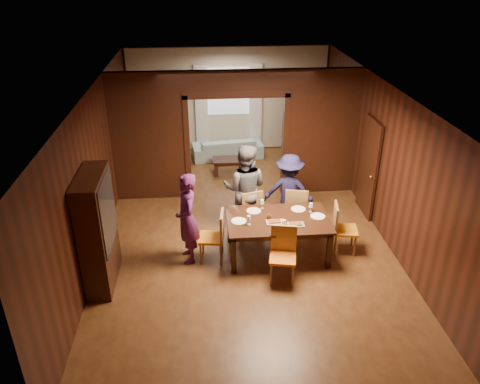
{
  "coord_description": "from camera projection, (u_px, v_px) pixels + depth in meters",
  "views": [
    {
      "loc": [
        -0.76,
        -8.22,
        5.03
      ],
      "look_at": [
        -0.09,
        -0.4,
        1.05
      ],
      "focal_mm": 35.0,
      "sensor_mm": 36.0,
      "label": 1
    }
  ],
  "objects": [
    {
      "name": "plate_far_l",
      "position": [
        254.0,
        211.0,
        8.73
      ],
      "size": [
        0.27,
        0.27,
        0.01
      ],
      "primitive_type": "cylinder",
      "color": "silver",
      "rests_on": "dining_table"
    },
    {
      "name": "plate_far_r",
      "position": [
        298.0,
        209.0,
        8.79
      ],
      "size": [
        0.27,
        0.27,
        0.01
      ],
      "primitive_type": "cylinder",
      "color": "white",
      "rests_on": "dining_table"
    },
    {
      "name": "chair_far_r",
      "position": [
        296.0,
        207.0,
        9.43
      ],
      "size": [
        0.52,
        0.52,
        0.97
      ],
      "primitive_type": null,
      "rotation": [
        0.0,
        0.0,
        2.92
      ],
      "color": "red",
      "rests_on": "floor"
    },
    {
      "name": "hutch",
      "position": [
        98.0,
        231.0,
        7.66
      ],
      "size": [
        0.4,
        1.2,
        2.0
      ],
      "primitive_type": "cube",
      "color": "black",
      "rests_on": "floor"
    },
    {
      "name": "room_walls",
      "position": [
        235.0,
        129.0,
        10.63
      ],
      "size": [
        5.52,
        9.01,
        2.9
      ],
      "color": "black",
      "rests_on": "floor"
    },
    {
      "name": "plate_right",
      "position": [
        318.0,
        216.0,
        8.55
      ],
      "size": [
        0.27,
        0.27,
        0.01
      ],
      "primitive_type": "cylinder",
      "color": "white",
      "rests_on": "dining_table"
    },
    {
      "name": "ceiling",
      "position": [
        243.0,
        89.0,
        8.32
      ],
      "size": [
        5.5,
        9.0,
        0.02
      ],
      "primitive_type": "cube",
      "color": "silver",
      "rests_on": "room_walls"
    },
    {
      "name": "chair_right",
      "position": [
        345.0,
        228.0,
        8.7
      ],
      "size": [
        0.51,
        0.51,
        0.97
      ],
      "primitive_type": null,
      "rotation": [
        0.0,
        0.0,
        1.4
      ],
      "color": "orange",
      "rests_on": "floor"
    },
    {
      "name": "chair_far_l",
      "position": [
        248.0,
        210.0,
        9.34
      ],
      "size": [
        0.55,
        0.55,
        0.97
      ],
      "primitive_type": null,
      "rotation": [
        0.0,
        0.0,
        3.44
      ],
      "color": "orange",
      "rests_on": "floor"
    },
    {
      "name": "person_grey",
      "position": [
        245.0,
        189.0,
        9.21
      ],
      "size": [
        1.04,
        0.89,
        1.84
      ],
      "primitive_type": "imported",
      "rotation": [
        0.0,
        0.0,
        2.9
      ],
      "color": "#4C4D52",
      "rests_on": "floor"
    },
    {
      "name": "tumbler",
      "position": [
        284.0,
        224.0,
        8.19
      ],
      "size": [
        0.07,
        0.07,
        0.14
      ],
      "primitive_type": "cylinder",
      "color": "silver",
      "rests_on": "dining_table"
    },
    {
      "name": "condiment_jar",
      "position": [
        269.0,
        217.0,
        8.43
      ],
      "size": [
        0.08,
        0.08,
        0.11
      ],
      "primitive_type": null,
      "color": "#452810",
      "rests_on": "dining_table"
    },
    {
      "name": "serving_bowl",
      "position": [
        282.0,
        216.0,
        8.51
      ],
      "size": [
        0.31,
        0.31,
        0.07
      ],
      "primitive_type": "imported",
      "color": "black",
      "rests_on": "dining_table"
    },
    {
      "name": "dining_table",
      "position": [
        277.0,
        237.0,
        8.65
      ],
      "size": [
        1.86,
        1.16,
        0.76
      ],
      "primitive_type": "cube",
      "color": "black",
      "rests_on": "floor"
    },
    {
      "name": "door_right",
      "position": [
        369.0,
        168.0,
        9.81
      ],
      "size": [
        0.06,
        0.9,
        2.1
      ],
      "primitive_type": "cube",
      "color": "black",
      "rests_on": "floor"
    },
    {
      "name": "wineglass_right",
      "position": [
        311.0,
        207.0,
        8.67
      ],
      "size": [
        0.08,
        0.08,
        0.18
      ],
      "primitive_type": null,
      "color": "silver",
      "rests_on": "dining_table"
    },
    {
      "name": "wineglass_left",
      "position": [
        249.0,
        220.0,
        8.26
      ],
      "size": [
        0.08,
        0.08,
        0.18
      ],
      "primitive_type": null,
      "color": "silver",
      "rests_on": "dining_table"
    },
    {
      "name": "plate_left",
      "position": [
        239.0,
        221.0,
        8.4
      ],
      "size": [
        0.27,
        0.27,
        0.01
      ],
      "primitive_type": "cylinder",
      "color": "white",
      "rests_on": "dining_table"
    },
    {
      "name": "chair_left",
      "position": [
        211.0,
        236.0,
        8.47
      ],
      "size": [
        0.49,
        0.49,
        0.97
      ],
      "primitive_type": null,
      "rotation": [
        0.0,
        0.0,
        -1.7
      ],
      "color": "orange",
      "rests_on": "floor"
    },
    {
      "name": "chair_near",
      "position": [
        283.0,
        256.0,
        7.9
      ],
      "size": [
        0.52,
        0.52,
        0.97
      ],
      "primitive_type": null,
      "rotation": [
        0.0,
        0.0,
        -0.2
      ],
      "color": "orange",
      "rests_on": "floor"
    },
    {
      "name": "plate_near",
      "position": [
        282.0,
        228.0,
        8.17
      ],
      "size": [
        0.27,
        0.27,
        0.01
      ],
      "primitive_type": "cylinder",
      "color": "silver",
      "rests_on": "dining_table"
    },
    {
      "name": "window_far",
      "position": [
        228.0,
        91.0,
        12.81
      ],
      "size": [
        1.2,
        0.03,
        1.3
      ],
      "primitive_type": "cube",
      "color": "silver",
      "rests_on": "back_wall"
    },
    {
      "name": "sofa",
      "position": [
        227.0,
        148.0,
        12.92
      ],
      "size": [
        1.99,
        0.97,
        0.56
      ],
      "primitive_type": "imported",
      "rotation": [
        0.0,
        0.0,
        3.26
      ],
      "color": "#9BC1CB",
      "rests_on": "floor"
    },
    {
      "name": "coffee_table",
      "position": [
        229.0,
        166.0,
        11.99
      ],
      "size": [
        0.8,
        0.5,
        0.4
      ],
      "primitive_type": "cube",
      "color": "black",
      "rests_on": "floor"
    },
    {
      "name": "wineglass_far",
      "position": [
        262.0,
        204.0,
        8.79
      ],
      "size": [
        0.08,
        0.08,
        0.18
      ],
      "primitive_type": null,
      "color": "silver",
      "rests_on": "dining_table"
    },
    {
      "name": "person_purple",
      "position": [
        187.0,
        219.0,
        8.29
      ],
      "size": [
        0.52,
        0.69,
        1.71
      ],
      "primitive_type": "imported",
      "rotation": [
        0.0,
        0.0,
        -1.38
      ],
      "color": "#4D1B4F",
      "rests_on": "floor"
    },
    {
      "name": "floor",
      "position": [
        243.0,
        228.0,
        9.63
      ],
      "size": [
        9.0,
        9.0,
        0.0
      ],
      "primitive_type": "plane",
      "color": "#4B2715",
      "rests_on": "ground"
    },
    {
      "name": "platter_b",
      "position": [
        296.0,
        224.0,
        8.27
      ],
      "size": [
        0.3,
        0.2,
        0.04
      ],
      "primitive_type": "cube",
      "color": "slate",
      "rests_on": "dining_table"
    },
    {
      "name": "curtain_right",
      "position": [
        255.0,
        107.0,
        13.04
      ],
      "size": [
        0.35,
        0.06,
        2.4
      ],
      "primitive_type": "cube",
      "color": "white",
      "rests_on": "back_wall"
    },
    {
      "name": "platter_a",
      "position": [
        275.0,
        222.0,
        8.35
      ],
      "size": [
        0.3,
        0.2,
        0.04
      ],
      "primitive_type": "cube",
      "color": "gray",
      "rests_on": "dining_table"
    },
    {
      "name": "curtain_left",
      "position": [
        202.0,
        108.0,
        12.92
      ],
      "size": [
        0.35,
        0.06,
        2.4
      ],
      "primitive_type": "cube",
      "color": "white",
      "rests_on": "back_wall"
    },
    {
      "name": "person_navy",
      "position": [
        289.0,
        191.0,
        9.45
      ],
      "size": [
        1.12,
        0.81,
        1.56
      ],
      "primitive_type": "imported",
      "rotation": [
        0.0,
        0.0,
        2.89
      ],
      "color": "#181637",
      "rests_on": "floor"
    }
  ]
}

